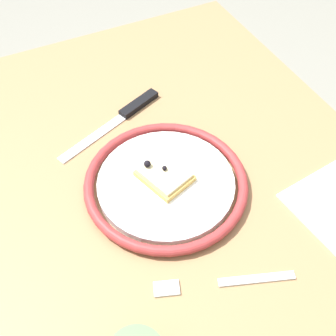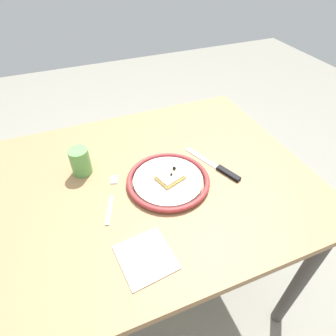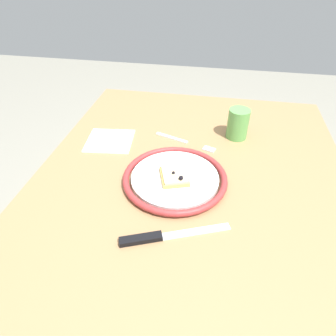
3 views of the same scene
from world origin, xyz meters
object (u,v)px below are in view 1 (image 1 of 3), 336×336
at_px(plate, 166,183).
at_px(pizza_slice_near, 164,175).
at_px(napkin, 336,204).
at_px(dining_table, 153,241).
at_px(knife, 127,113).
at_px(fork, 223,282).

relative_size(plate, pizza_slice_near, 2.77).
xyz_separation_m(plate, napkin, (-0.15, -0.23, -0.01)).
distance_m(plate, napkin, 0.28).
distance_m(dining_table, pizza_slice_near, 0.14).
height_order(dining_table, pizza_slice_near, pizza_slice_near).
relative_size(pizza_slice_near, napkin, 0.71).
xyz_separation_m(plate, knife, (0.19, -0.01, -0.01)).
bearing_deg(plate, dining_table, 124.57).
height_order(dining_table, plate, plate).
height_order(fork, napkin, same).
bearing_deg(knife, dining_table, 167.37).
relative_size(dining_table, knife, 4.42).
distance_m(dining_table, napkin, 0.32).
height_order(plate, napkin, plate).
bearing_deg(pizza_slice_near, knife, -2.64).
bearing_deg(dining_table, knife, -12.63).
distance_m(pizza_slice_near, knife, 0.18).
bearing_deg(pizza_slice_near, fork, 179.31).
bearing_deg(knife, fork, 178.37).
distance_m(dining_table, knife, 0.25).
relative_size(dining_table, plate, 3.77).
height_order(pizza_slice_near, napkin, pizza_slice_near).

